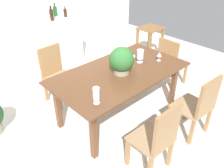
{
  "coord_description": "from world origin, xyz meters",
  "views": [
    {
      "loc": [
        -2.13,
        -2.34,
        2.39
      ],
      "look_at": [
        -0.1,
        -0.2,
        0.57
      ],
      "focal_mm": 37.99,
      "sensor_mm": 36.0,
      "label": 1
    }
  ],
  "objects_px": {
    "wine_bottle_green": "(55,11)",
    "crystal_vase_left": "(140,55)",
    "wine_bottle_clear": "(65,13)",
    "dining_table": "(120,77)",
    "flower_centerpiece": "(122,60)",
    "wine_glass": "(159,55)",
    "kitchen_counter": "(47,44)",
    "chair_near_right": "(199,105)",
    "side_table": "(150,37)",
    "chair_far_left": "(55,72)",
    "crystal_vase_center_near": "(96,94)",
    "chair_foot_end": "(170,61)",
    "wine_bottle_tall": "(51,13)",
    "chair_near_left": "(158,137)",
    "wine_bottle_dark": "(52,15)"
  },
  "relations": [
    {
      "from": "wine_glass",
      "to": "wine_bottle_tall",
      "type": "bearing_deg",
      "value": 96.83
    },
    {
      "from": "chair_near_left",
      "to": "wine_bottle_green",
      "type": "xyz_separation_m",
      "value": [
        0.95,
        3.5,
        0.55
      ]
    },
    {
      "from": "wine_bottle_dark",
      "to": "chair_foot_end",
      "type": "bearing_deg",
      "value": -65.07
    },
    {
      "from": "crystal_vase_center_near",
      "to": "side_table",
      "type": "height_order",
      "value": "crystal_vase_center_near"
    },
    {
      "from": "flower_centerpiece",
      "to": "wine_glass",
      "type": "relative_size",
      "value": 2.87
    },
    {
      "from": "chair_near_right",
      "to": "wine_bottle_clear",
      "type": "height_order",
      "value": "wine_bottle_clear"
    },
    {
      "from": "dining_table",
      "to": "chair_near_left",
      "type": "xyz_separation_m",
      "value": [
        -0.45,
        -1.04,
        -0.15
      ]
    },
    {
      "from": "wine_glass",
      "to": "kitchen_counter",
      "type": "height_order",
      "value": "kitchen_counter"
    },
    {
      "from": "side_table",
      "to": "crystal_vase_center_near",
      "type": "bearing_deg",
      "value": -153.14
    },
    {
      "from": "flower_centerpiece",
      "to": "chair_near_right",
      "type": "bearing_deg",
      "value": -65.52
    },
    {
      "from": "wine_glass",
      "to": "crystal_vase_left",
      "type": "bearing_deg",
      "value": 146.89
    },
    {
      "from": "chair_far_left",
      "to": "crystal_vase_center_near",
      "type": "bearing_deg",
      "value": -105.6
    },
    {
      "from": "chair_near_right",
      "to": "kitchen_counter",
      "type": "height_order",
      "value": "kitchen_counter"
    },
    {
      "from": "wine_glass",
      "to": "side_table",
      "type": "xyz_separation_m",
      "value": [
        1.3,
        1.19,
        -0.35
      ]
    },
    {
      "from": "crystal_vase_center_near",
      "to": "wine_bottle_dark",
      "type": "distance_m",
      "value": 2.75
    },
    {
      "from": "dining_table",
      "to": "kitchen_counter",
      "type": "relative_size",
      "value": 1.41
    },
    {
      "from": "wine_glass",
      "to": "chair_foot_end",
      "type": "bearing_deg",
      "value": 15.18
    },
    {
      "from": "wine_bottle_green",
      "to": "wine_bottle_clear",
      "type": "bearing_deg",
      "value": -63.96
    },
    {
      "from": "crystal_vase_left",
      "to": "wine_glass",
      "type": "relative_size",
      "value": 1.49
    },
    {
      "from": "wine_glass",
      "to": "wine_bottle_clear",
      "type": "xyz_separation_m",
      "value": [
        -0.08,
        2.4,
        0.19
      ]
    },
    {
      "from": "chair_far_left",
      "to": "wine_bottle_green",
      "type": "distance_m",
      "value": 1.8
    },
    {
      "from": "flower_centerpiece",
      "to": "wine_bottle_green",
      "type": "xyz_separation_m",
      "value": [
        0.52,
        2.51,
        0.11
      ]
    },
    {
      "from": "chair_near_right",
      "to": "chair_far_left",
      "type": "relative_size",
      "value": 1.0
    },
    {
      "from": "flower_centerpiece",
      "to": "chair_foot_end",
      "type": "bearing_deg",
      "value": 2.0
    },
    {
      "from": "wine_bottle_clear",
      "to": "kitchen_counter",
      "type": "bearing_deg",
      "value": 175.08
    },
    {
      "from": "crystal_vase_left",
      "to": "wine_glass",
      "type": "distance_m",
      "value": 0.31
    },
    {
      "from": "chair_far_left",
      "to": "side_table",
      "type": "distance_m",
      "value": 2.44
    },
    {
      "from": "chair_far_left",
      "to": "chair_near_left",
      "type": "distance_m",
      "value": 2.09
    },
    {
      "from": "chair_far_left",
      "to": "wine_bottle_dark",
      "type": "xyz_separation_m",
      "value": [
        0.72,
        1.16,
        0.57
      ]
    },
    {
      "from": "chair_near_right",
      "to": "side_table",
      "type": "distance_m",
      "value": 2.59
    },
    {
      "from": "chair_foot_end",
      "to": "wine_bottle_tall",
      "type": "distance_m",
      "value": 2.66
    },
    {
      "from": "wine_bottle_green",
      "to": "crystal_vase_left",
      "type": "bearing_deg",
      "value": -91.55
    },
    {
      "from": "wine_bottle_tall",
      "to": "wine_bottle_green",
      "type": "xyz_separation_m",
      "value": [
        0.12,
        0.02,
        0.01
      ]
    },
    {
      "from": "chair_near_right",
      "to": "wine_bottle_dark",
      "type": "distance_m",
      "value": 3.3
    },
    {
      "from": "chair_near_left",
      "to": "wine_bottle_tall",
      "type": "xyz_separation_m",
      "value": [
        0.83,
        3.48,
        0.53
      ]
    },
    {
      "from": "chair_near_right",
      "to": "crystal_vase_left",
      "type": "xyz_separation_m",
      "value": [
        -0.0,
        1.05,
        0.37
      ]
    },
    {
      "from": "wine_bottle_tall",
      "to": "crystal_vase_center_near",
      "type": "bearing_deg",
      "value": -111.82
    },
    {
      "from": "chair_far_left",
      "to": "wine_glass",
      "type": "xyz_separation_m",
      "value": [
        1.14,
        -1.21,
        0.35
      ]
    },
    {
      "from": "chair_foot_end",
      "to": "wine_bottle_clear",
      "type": "relative_size",
      "value": 4.24
    },
    {
      "from": "wine_glass",
      "to": "chair_near_right",
      "type": "bearing_deg",
      "value": -106.03
    },
    {
      "from": "wine_glass",
      "to": "wine_bottle_clear",
      "type": "distance_m",
      "value": 2.41
    },
    {
      "from": "chair_far_left",
      "to": "crystal_vase_left",
      "type": "distance_m",
      "value": 1.42
    },
    {
      "from": "dining_table",
      "to": "wine_glass",
      "type": "relative_size",
      "value": 14.68
    },
    {
      "from": "crystal_vase_left",
      "to": "wine_bottle_tall",
      "type": "bearing_deg",
      "value": 91.28
    },
    {
      "from": "dining_table",
      "to": "side_table",
      "type": "relative_size",
      "value": 2.75
    },
    {
      "from": "crystal_vase_center_near",
      "to": "chair_far_left",
      "type": "bearing_deg",
      "value": 78.56
    },
    {
      "from": "dining_table",
      "to": "flower_centerpiece",
      "type": "distance_m",
      "value": 0.29
    },
    {
      "from": "wine_bottle_tall",
      "to": "wine_bottle_dark",
      "type": "distance_m",
      "value": 0.26
    },
    {
      "from": "dining_table",
      "to": "wine_bottle_green",
      "type": "bearing_deg",
      "value": 78.46
    },
    {
      "from": "flower_centerpiece",
      "to": "crystal_vase_center_near",
      "type": "xyz_separation_m",
      "value": [
        -0.72,
        -0.31,
        -0.08
      ]
    }
  ]
}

